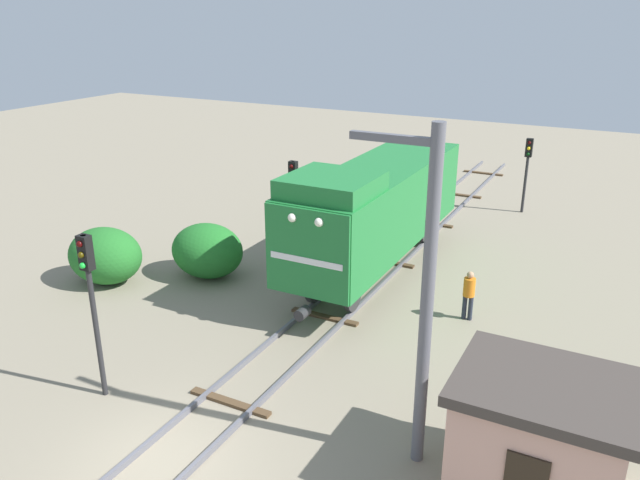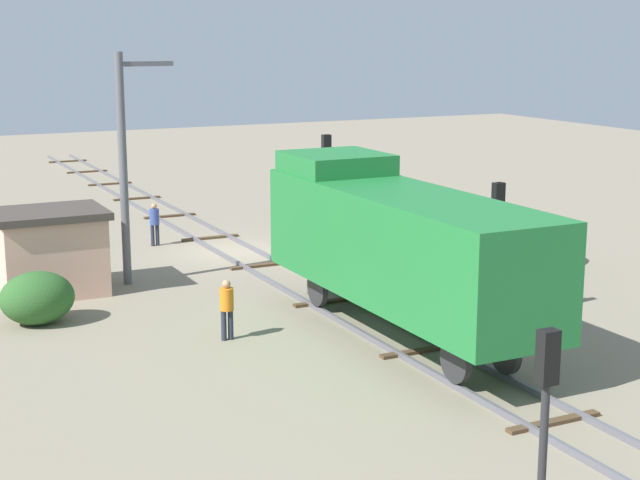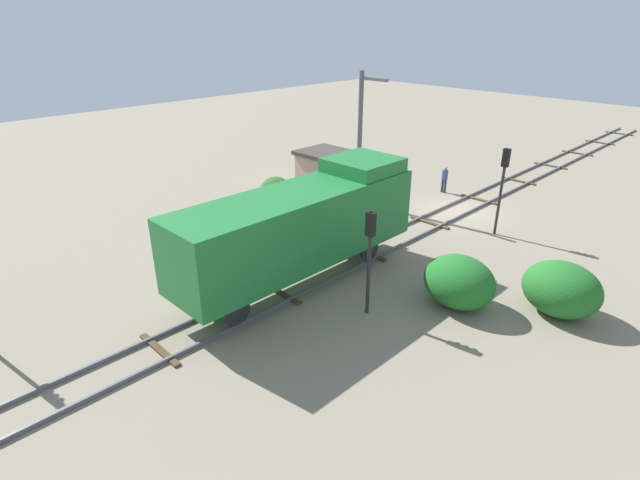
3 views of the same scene
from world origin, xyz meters
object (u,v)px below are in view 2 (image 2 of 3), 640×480
at_px(traffic_signal_mid, 497,226).
at_px(catenary_mast, 125,163).
at_px(worker_near_track, 154,221).
at_px(worker_by_signal, 227,305).
at_px(relay_hut, 51,251).
at_px(locomotive, 398,241).
at_px(traffic_signal_far, 545,397).
at_px(traffic_signal_near, 326,171).

height_order(traffic_signal_mid, catenary_mast, catenary_mast).
relative_size(worker_near_track, worker_by_signal, 1.00).
relative_size(traffic_signal_mid, worker_by_signal, 2.42).
bearing_deg(worker_by_signal, relay_hut, -135.77).
distance_m(traffic_signal_mid, catenary_mast, 12.37).
relative_size(worker_by_signal, catenary_mast, 0.22).
bearing_deg(worker_by_signal, catenary_mast, -154.76).
height_order(worker_near_track, relay_hut, relay_hut).
height_order(traffic_signal_mid, worker_by_signal, traffic_signal_mid).
xyz_separation_m(locomotive, traffic_signal_far, (3.60, 10.63, -0.16)).
relative_size(locomotive, worker_near_track, 6.82).
bearing_deg(catenary_mast, relay_hut, 1.97).
relative_size(locomotive, catenary_mast, 1.51).
distance_m(traffic_signal_mid, traffic_signal_far, 12.88).
bearing_deg(catenary_mast, traffic_signal_mid, 132.62).
height_order(worker_by_signal, catenary_mast, catenary_mast).
xyz_separation_m(traffic_signal_mid, relay_hut, (10.90, -8.97, -1.47)).
xyz_separation_m(locomotive, catenary_mast, (4.94, -9.24, 1.31)).
relative_size(worker_by_signal, relay_hut, 0.49).
relative_size(worker_near_track, catenary_mast, 0.22).
height_order(locomotive, traffic_signal_near, locomotive).
distance_m(locomotive, relay_hut, 11.91).
height_order(traffic_signal_near, worker_by_signal, traffic_signal_near).
height_order(worker_near_track, catenary_mast, catenary_mast).
distance_m(traffic_signal_near, worker_by_signal, 11.61).
bearing_deg(traffic_signal_near, locomotive, 73.35).
height_order(traffic_signal_near, worker_near_track, traffic_signal_near).
distance_m(traffic_signal_far, relay_hut, 20.20).
relative_size(catenary_mast, relay_hut, 2.20).
bearing_deg(traffic_signal_mid, worker_by_signal, -13.54).
bearing_deg(traffic_signal_near, worker_by_signal, 49.57).
xyz_separation_m(catenary_mast, relay_hut, (2.56, 0.09, -2.69)).
relative_size(traffic_signal_near, catenary_mast, 0.59).
bearing_deg(worker_near_track, relay_hut, 13.33).
bearing_deg(relay_hut, worker_near_track, -132.89).
height_order(traffic_signal_mid, relay_hut, traffic_signal_mid).
distance_m(traffic_signal_mid, worker_near_track, 15.69).
distance_m(traffic_signal_near, traffic_signal_mid, 10.52).
distance_m(locomotive, traffic_signal_far, 11.22).
distance_m(traffic_signal_mid, relay_hut, 14.19).
bearing_deg(worker_near_track, traffic_signal_near, 111.04).
height_order(worker_by_signal, relay_hut, relay_hut).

